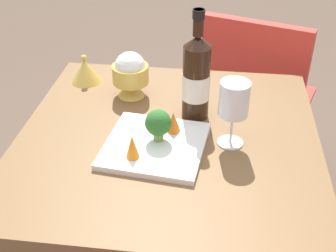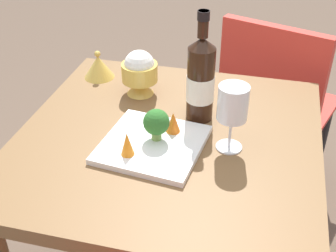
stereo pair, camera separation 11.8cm
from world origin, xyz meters
TOP-DOWN VIEW (x-y plane):
  - dining_table at (0.00, 0.00)m, footprint 0.80×0.80m
  - chair_by_wall at (-0.62, 0.27)m, footprint 0.51×0.51m
  - wine_bottle at (-0.11, 0.06)m, footprint 0.08×0.08m
  - wine_glass at (0.02, 0.17)m, footprint 0.08×0.08m
  - rice_bowl at (-0.20, -0.14)m, footprint 0.11×0.11m
  - rice_bowl_lid at (-0.27, -0.30)m, footprint 0.10×0.10m
  - serving_plate at (0.06, -0.03)m, footprint 0.28×0.28m
  - broccoli_floret at (0.04, -0.02)m, footprint 0.07×0.07m
  - carrot_garnish_left at (-0.00, 0.01)m, footprint 0.04×0.04m
  - carrot_garnish_right at (0.13, -0.07)m, footprint 0.03×0.03m

SIDE VIEW (x-z plane):
  - chair_by_wall at x=-0.62m, z-range 0.10..0.95m
  - dining_table at x=0.00m, z-range 0.27..0.99m
  - serving_plate at x=0.06m, z-range 0.72..0.74m
  - rice_bowl_lid at x=-0.27m, z-range 0.72..0.81m
  - carrot_garnish_left at x=0.00m, z-range 0.74..0.80m
  - carrot_garnish_right at x=0.13m, z-range 0.74..0.80m
  - broccoli_floret at x=0.04m, z-range 0.75..0.83m
  - rice_bowl at x=-0.20m, z-range 0.73..0.87m
  - wine_bottle at x=-0.11m, z-range 0.69..1.00m
  - wine_glass at x=0.02m, z-range 0.76..0.94m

